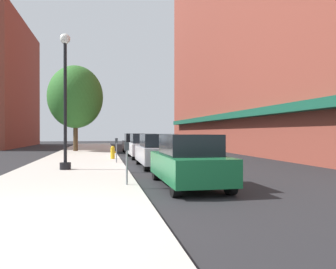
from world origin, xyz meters
name	(u,v)px	position (x,y,z in m)	size (l,w,h in m)	color
ground_plane	(139,156)	(4.00, 18.00, 0.00)	(90.00, 90.00, 0.00)	#232326
sidewalk_slab	(85,155)	(0.00, 19.00, 0.06)	(4.80, 50.00, 0.12)	#B7B2A8
building_far_background	(0,84)	(-11.01, 37.00, 7.64)	(6.80, 18.00, 15.32)	brown
lamppost	(65,99)	(-0.27, 8.68, 3.20)	(0.48, 0.48, 5.90)	black
fire_hydrant	(113,152)	(1.93, 14.11, 0.52)	(0.33, 0.26, 0.79)	gold
parking_meter_near	(127,158)	(2.05, 4.00, 0.95)	(0.14, 0.09, 1.31)	slate
parking_meter_far	(116,147)	(2.05, 11.58, 0.95)	(0.14, 0.09, 1.31)	slate
tree_near	(75,97)	(-1.01, 23.62, 4.87)	(4.78, 4.78, 7.51)	#4C3823
car_green	(188,161)	(4.00, 3.96, 0.81)	(1.80, 4.30, 1.66)	black
car_silver	(158,151)	(4.00, 9.87, 0.81)	(1.80, 4.30, 1.66)	black
car_white	(143,146)	(4.00, 15.86, 0.81)	(1.80, 4.30, 1.66)	black
car_black	(134,143)	(4.00, 21.85, 0.81)	(1.80, 4.30, 1.66)	black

